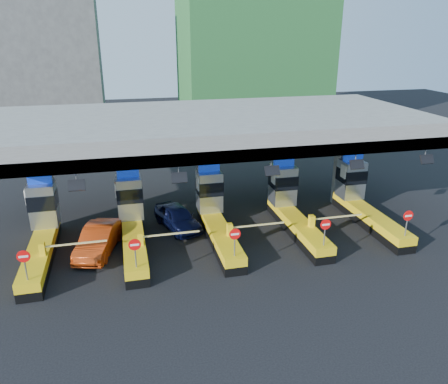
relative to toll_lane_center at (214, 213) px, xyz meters
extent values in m
plane|color=black|center=(0.00, -0.28, -1.40)|extent=(120.00, 120.00, 0.00)
cube|color=slate|center=(0.00, 2.72, 4.85)|extent=(28.00, 12.00, 1.50)
cube|color=#4C4C49|center=(0.00, -2.98, 4.45)|extent=(28.00, 0.60, 0.70)
cube|color=slate|center=(-10.00, 2.72, 1.35)|extent=(1.00, 1.00, 5.50)
cube|color=slate|center=(0.00, 2.72, 1.35)|extent=(1.00, 1.00, 5.50)
cube|color=slate|center=(10.00, 2.72, 1.35)|extent=(1.00, 1.00, 5.50)
cylinder|color=slate|center=(-7.50, -2.98, 3.85)|extent=(0.06, 0.06, 0.50)
cube|color=black|center=(-7.50, -3.18, 3.50)|extent=(0.80, 0.38, 0.54)
cylinder|color=slate|center=(-2.50, -2.98, 3.85)|extent=(0.06, 0.06, 0.50)
cube|color=black|center=(-2.50, -3.18, 3.50)|extent=(0.80, 0.38, 0.54)
cylinder|color=slate|center=(2.50, -2.98, 3.85)|extent=(0.06, 0.06, 0.50)
cube|color=black|center=(2.50, -3.18, 3.50)|extent=(0.80, 0.38, 0.54)
cylinder|color=slate|center=(7.50, -2.98, 3.85)|extent=(0.06, 0.06, 0.50)
cube|color=black|center=(7.50, -3.18, 3.50)|extent=(0.80, 0.38, 0.54)
cylinder|color=slate|center=(12.00, -2.98, 3.85)|extent=(0.06, 0.06, 0.50)
cube|color=black|center=(12.00, -3.18, 3.50)|extent=(0.80, 0.38, 0.54)
cube|color=black|center=(-10.00, -1.28, -1.15)|extent=(1.20, 8.00, 0.50)
cube|color=#E5B70C|center=(-10.00, -1.28, -0.65)|extent=(1.20, 8.00, 0.50)
cube|color=#9EA3A8|center=(-10.00, 1.52, 0.90)|extent=(1.50, 1.50, 2.60)
cube|color=black|center=(-10.00, 1.50, 1.20)|extent=(1.56, 1.56, 0.90)
cube|color=#0C2DBF|center=(-10.00, 1.52, 2.48)|extent=(1.30, 0.35, 0.55)
cube|color=white|center=(-10.80, 1.22, 1.60)|extent=(0.06, 0.70, 0.90)
cylinder|color=slate|center=(-10.00, -4.88, 0.25)|extent=(0.07, 0.07, 1.30)
cylinder|color=red|center=(-10.00, -4.91, 0.85)|extent=(0.60, 0.04, 0.60)
cube|color=white|center=(-10.00, -4.93, 0.85)|extent=(0.42, 0.02, 0.10)
cube|color=#E5B70C|center=(-9.65, -2.48, -0.05)|extent=(0.30, 0.35, 0.70)
cube|color=white|center=(-8.00, -2.48, 0.05)|extent=(3.20, 0.08, 0.08)
cube|color=black|center=(-5.00, -1.28, -1.15)|extent=(1.20, 8.00, 0.50)
cube|color=#E5B70C|center=(-5.00, -1.28, -0.65)|extent=(1.20, 8.00, 0.50)
cube|color=#9EA3A8|center=(-5.00, 1.52, 0.90)|extent=(1.50, 1.50, 2.60)
cube|color=black|center=(-5.00, 1.50, 1.20)|extent=(1.56, 1.56, 0.90)
cube|color=#0C2DBF|center=(-5.00, 1.52, 2.48)|extent=(1.30, 0.35, 0.55)
cube|color=white|center=(-5.80, 1.22, 1.60)|extent=(0.06, 0.70, 0.90)
cylinder|color=slate|center=(-5.00, -4.88, 0.25)|extent=(0.07, 0.07, 1.30)
cylinder|color=red|center=(-5.00, -4.91, 0.85)|extent=(0.60, 0.04, 0.60)
cube|color=white|center=(-5.00, -4.93, 0.85)|extent=(0.42, 0.02, 0.10)
cube|color=#E5B70C|center=(-4.65, -2.48, -0.05)|extent=(0.30, 0.35, 0.70)
cube|color=white|center=(-3.00, -2.48, 0.05)|extent=(3.20, 0.08, 0.08)
cube|color=black|center=(0.00, -1.28, -1.15)|extent=(1.20, 8.00, 0.50)
cube|color=#E5B70C|center=(0.00, -1.28, -0.65)|extent=(1.20, 8.00, 0.50)
cube|color=#9EA3A8|center=(0.00, 1.52, 0.90)|extent=(1.50, 1.50, 2.60)
cube|color=black|center=(0.00, 1.50, 1.20)|extent=(1.56, 1.56, 0.90)
cube|color=#0C2DBF|center=(0.00, 1.52, 2.48)|extent=(1.30, 0.35, 0.55)
cube|color=white|center=(-0.80, 1.22, 1.60)|extent=(0.06, 0.70, 0.90)
cylinder|color=slate|center=(0.00, -4.88, 0.25)|extent=(0.07, 0.07, 1.30)
cylinder|color=red|center=(0.00, -4.91, 0.85)|extent=(0.60, 0.04, 0.60)
cube|color=white|center=(0.00, -4.93, 0.85)|extent=(0.42, 0.02, 0.10)
cube|color=#E5B70C|center=(0.35, -2.48, -0.05)|extent=(0.30, 0.35, 0.70)
cube|color=white|center=(2.00, -2.48, 0.05)|extent=(3.20, 0.08, 0.08)
cube|color=black|center=(5.00, -1.28, -1.15)|extent=(1.20, 8.00, 0.50)
cube|color=#E5B70C|center=(5.00, -1.28, -0.65)|extent=(1.20, 8.00, 0.50)
cube|color=#9EA3A8|center=(5.00, 1.52, 0.90)|extent=(1.50, 1.50, 2.60)
cube|color=black|center=(5.00, 1.50, 1.20)|extent=(1.56, 1.56, 0.90)
cube|color=#0C2DBF|center=(5.00, 1.52, 2.48)|extent=(1.30, 0.35, 0.55)
cube|color=white|center=(4.20, 1.22, 1.60)|extent=(0.06, 0.70, 0.90)
cylinder|color=slate|center=(5.00, -4.88, 0.25)|extent=(0.07, 0.07, 1.30)
cylinder|color=red|center=(5.00, -4.91, 0.85)|extent=(0.60, 0.04, 0.60)
cube|color=white|center=(5.00, -4.93, 0.85)|extent=(0.42, 0.02, 0.10)
cube|color=#E5B70C|center=(5.35, -2.48, -0.05)|extent=(0.30, 0.35, 0.70)
cube|color=white|center=(7.00, -2.48, 0.05)|extent=(3.20, 0.08, 0.08)
cube|color=black|center=(10.00, -1.28, -1.15)|extent=(1.20, 8.00, 0.50)
cube|color=#E5B70C|center=(10.00, -1.28, -0.65)|extent=(1.20, 8.00, 0.50)
cube|color=#9EA3A8|center=(10.00, 1.52, 0.90)|extent=(1.50, 1.50, 2.60)
cube|color=black|center=(10.00, 1.50, 1.20)|extent=(1.56, 1.56, 0.90)
cube|color=#0C2DBF|center=(10.00, 1.52, 2.48)|extent=(1.30, 0.35, 0.55)
cube|color=white|center=(9.20, 1.22, 1.60)|extent=(0.06, 0.70, 0.90)
cylinder|color=slate|center=(10.00, -4.88, 0.25)|extent=(0.07, 0.07, 1.30)
cylinder|color=red|center=(10.00, -4.91, 0.85)|extent=(0.60, 0.04, 0.60)
cube|color=white|center=(10.00, -4.93, 0.85)|extent=(0.42, 0.02, 0.10)
cube|color=#E5B70C|center=(10.35, -2.48, -0.05)|extent=(0.30, 0.35, 0.70)
cube|color=white|center=(12.00, -2.48, 0.05)|extent=(3.20, 0.08, 0.08)
cube|color=#1E5926|center=(12.00, 31.72, 12.60)|extent=(18.00, 12.00, 28.00)
cube|color=#4C4C49|center=(-14.00, 35.72, 7.60)|extent=(14.00, 10.00, 18.00)
imported|color=black|center=(-2.13, 1.33, -0.65)|extent=(3.04, 4.71, 1.49)
imported|color=#A3300C|center=(-6.92, -0.86, -0.62)|extent=(2.85, 4.96, 1.54)
camera|label=1|loc=(-5.20, -24.20, 10.54)|focal=35.00mm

